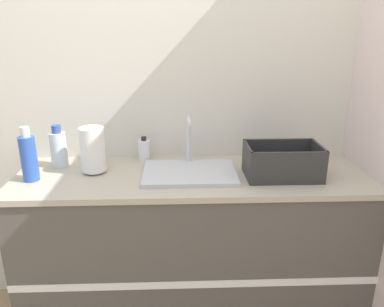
{
  "coord_description": "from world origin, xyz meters",
  "views": [
    {
      "loc": [
        -0.08,
        -1.53,
        1.65
      ],
      "look_at": [
        -0.01,
        0.25,
        1.04
      ],
      "focal_mm": 35.0,
      "sensor_mm": 36.0,
      "label": 1
    }
  ],
  "objects": [
    {
      "name": "wall_back",
      "position": [
        0.0,
        0.6,
        1.3
      ],
      "size": [
        4.22,
        0.06,
        2.6
      ],
      "color": "beige",
      "rests_on": "ground_plane"
    },
    {
      "name": "wall_right",
      "position": [
        0.94,
        0.28,
        1.3
      ],
      "size": [
        0.06,
        2.57,
        2.6
      ],
      "color": "silver",
      "rests_on": "ground_plane"
    },
    {
      "name": "counter_cabinet",
      "position": [
        0.0,
        0.28,
        0.46
      ],
      "size": [
        1.84,
        0.59,
        0.92
      ],
      "color": "#514C47",
      "rests_on": "ground_plane"
    },
    {
      "name": "sink",
      "position": [
        -0.02,
        0.28,
        0.94
      ],
      "size": [
        0.48,
        0.35,
        0.28
      ],
      "color": "silver",
      "rests_on": "counter_cabinet"
    },
    {
      "name": "paper_towel_roll",
      "position": [
        -0.52,
        0.32,
        1.04
      ],
      "size": [
        0.13,
        0.13,
        0.24
      ],
      "color": "#4C4C51",
      "rests_on": "counter_cabinet"
    },
    {
      "name": "dish_rack",
      "position": [
        0.45,
        0.23,
        0.98
      ],
      "size": [
        0.37,
        0.23,
        0.17
      ],
      "color": "#2D2D2D",
      "rests_on": "counter_cabinet"
    },
    {
      "name": "bottle_clear",
      "position": [
        -0.73,
        0.42,
        1.02
      ],
      "size": [
        0.09,
        0.09,
        0.23
      ],
      "color": "silver",
      "rests_on": "counter_cabinet"
    },
    {
      "name": "bottle_blue",
      "position": [
        -0.81,
        0.23,
        1.04
      ],
      "size": [
        0.08,
        0.08,
        0.27
      ],
      "color": "#2D56B7",
      "rests_on": "counter_cabinet"
    },
    {
      "name": "soap_dispenser",
      "position": [
        -0.27,
        0.49,
        0.98
      ],
      "size": [
        0.06,
        0.06,
        0.14
      ],
      "color": "silver",
      "rests_on": "counter_cabinet"
    }
  ]
}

